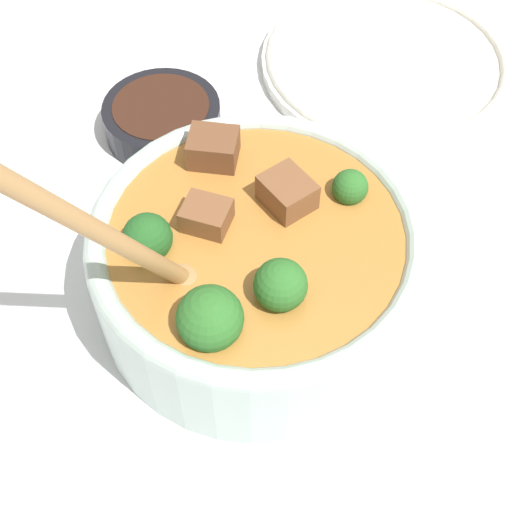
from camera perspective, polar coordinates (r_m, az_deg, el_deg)
ground_plane at (r=0.56m, az=-0.00°, el=-3.40°), size 4.00×4.00×0.00m
stew_bowl at (r=0.51m, az=-0.11°, el=-0.36°), size 0.24×0.29×0.28m
condiment_bowl at (r=0.67m, az=-7.50°, el=10.91°), size 0.11×0.11×0.03m
empty_plate at (r=0.75m, az=10.48°, el=15.10°), size 0.25×0.25×0.02m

